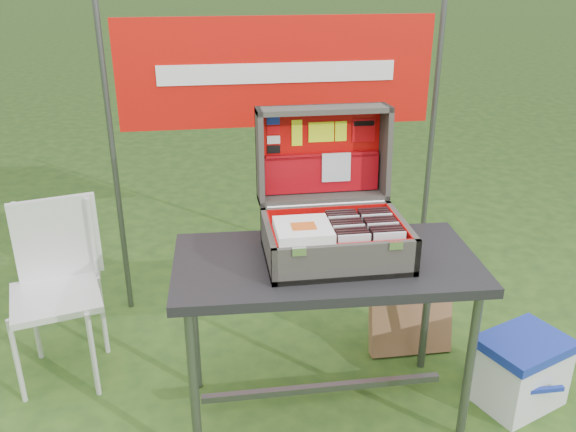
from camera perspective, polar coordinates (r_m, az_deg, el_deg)
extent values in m
plane|color=#26471A|center=(2.74, 2.25, -19.13)|extent=(80.00, 80.00, 0.00)
cube|color=black|center=(2.41, 3.58, -4.48)|extent=(1.22, 0.64, 0.04)
cylinder|color=#59595B|center=(2.38, -8.76, -15.99)|extent=(0.04, 0.04, 0.71)
cylinder|color=#59595B|center=(2.57, 16.61, -13.35)|extent=(0.04, 0.04, 0.71)
cylinder|color=#59595B|center=(2.76, -8.78, -9.74)|extent=(0.04, 0.04, 0.71)
cylinder|color=#59595B|center=(2.93, 12.88, -7.98)|extent=(0.04, 0.04, 0.71)
cube|color=#59595B|center=(2.75, 3.25, -15.75)|extent=(1.04, 0.03, 0.03)
cube|color=#504C44|center=(2.41, 4.44, -3.69)|extent=(0.55, 0.39, 0.02)
cube|color=#504C44|center=(2.22, 5.51, -4.39)|extent=(0.55, 0.02, 0.15)
cube|color=#504C44|center=(2.55, 3.60, -0.55)|extent=(0.55, 0.02, 0.15)
cube|color=#504C44|center=(2.34, -1.84, -2.75)|extent=(0.02, 0.39, 0.15)
cube|color=#504C44|center=(2.45, 10.53, -1.93)|extent=(0.02, 0.39, 0.15)
cube|color=red|center=(2.40, 4.45, -3.39)|extent=(0.51, 0.35, 0.01)
cube|color=silver|center=(2.15, 1.05, -3.35)|extent=(0.05, 0.01, 0.03)
cube|color=silver|center=(2.23, 10.07, -2.72)|extent=(0.05, 0.01, 0.03)
cylinder|color=silver|center=(2.53, 3.59, 1.07)|extent=(0.49, 0.02, 0.02)
cube|color=#504C44|center=(2.60, 3.04, 6.11)|extent=(0.55, 0.05, 0.39)
cube|color=#504C44|center=(2.50, 3.35, 9.92)|extent=(0.55, 0.15, 0.03)
cube|color=#504C44|center=(2.59, 3.27, 1.80)|extent=(0.55, 0.15, 0.03)
cube|color=#504C44|center=(2.50, -2.65, 5.53)|extent=(0.02, 0.17, 0.40)
cube|color=#504C44|center=(2.61, 9.04, 5.98)|extent=(0.02, 0.17, 0.40)
cube|color=red|center=(2.59, 3.10, 6.04)|extent=(0.50, 0.03, 0.34)
cube|color=red|center=(2.23, 5.44, -3.98)|extent=(0.51, 0.01, 0.13)
cube|color=red|center=(2.53, 3.67, -0.46)|extent=(0.51, 0.01, 0.13)
cube|color=red|center=(2.34, -1.51, -2.49)|extent=(0.01, 0.35, 0.13)
cube|color=red|center=(2.44, 10.25, -1.72)|extent=(0.01, 0.35, 0.13)
cube|color=#9C070F|center=(2.59, 3.16, 3.99)|extent=(0.49, 0.04, 0.16)
cube|color=#9C070F|center=(2.57, 3.20, 5.64)|extent=(0.48, 0.02, 0.02)
cube|color=silver|center=(2.58, 4.53, 4.57)|extent=(0.12, 0.02, 0.12)
cube|color=#1933B2|center=(2.52, -1.39, 8.91)|extent=(0.05, 0.01, 0.03)
cube|color=#C3070B|center=(2.53, -1.38, 8.02)|extent=(0.05, 0.01, 0.03)
cube|color=white|center=(2.54, -1.36, 7.14)|extent=(0.05, 0.01, 0.03)
cube|color=black|center=(2.55, -1.34, 6.26)|extent=(0.05, 0.01, 0.03)
cube|color=#D6F614|center=(2.55, 0.84, 7.78)|extent=(0.04, 0.01, 0.11)
cube|color=#D6F614|center=(2.56, 3.14, 7.85)|extent=(0.11, 0.01, 0.08)
cube|color=#D6F614|center=(2.58, 4.97, 7.91)|extent=(0.05, 0.01, 0.08)
cube|color=#C3070B|center=(2.61, 7.10, 7.96)|extent=(0.10, 0.01, 0.10)
cube|color=black|center=(2.60, 7.12, 8.60)|extent=(0.09, 0.00, 0.02)
cube|color=silver|center=(2.25, 6.18, -3.37)|extent=(0.12, 0.01, 0.14)
cube|color=black|center=(2.27, 6.05, -3.13)|extent=(0.12, 0.01, 0.14)
cube|color=black|center=(2.29, 5.92, -2.89)|extent=(0.12, 0.01, 0.14)
cube|color=black|center=(2.30, 5.79, -2.66)|extent=(0.12, 0.01, 0.14)
cube|color=silver|center=(2.32, 5.67, -2.43)|extent=(0.12, 0.01, 0.14)
cube|color=black|center=(2.34, 5.55, -2.20)|extent=(0.12, 0.01, 0.14)
cube|color=black|center=(2.36, 5.43, -1.98)|extent=(0.12, 0.01, 0.14)
cube|color=black|center=(2.38, 5.31, -1.76)|extent=(0.12, 0.01, 0.14)
cube|color=silver|center=(2.40, 5.19, -1.54)|extent=(0.12, 0.01, 0.14)
cube|color=black|center=(2.42, 5.08, -1.33)|extent=(0.12, 0.01, 0.14)
cube|color=black|center=(2.44, 4.96, -1.12)|extent=(0.12, 0.01, 0.14)
cube|color=black|center=(2.46, 4.85, -0.92)|extent=(0.12, 0.01, 0.14)
cube|color=silver|center=(2.28, 9.41, -3.13)|extent=(0.12, 0.01, 0.14)
cube|color=black|center=(2.30, 9.26, -2.90)|extent=(0.12, 0.01, 0.14)
cube|color=black|center=(2.32, 9.10, -2.67)|extent=(0.12, 0.01, 0.14)
cube|color=black|center=(2.34, 8.95, -2.44)|extent=(0.12, 0.01, 0.14)
cube|color=silver|center=(2.36, 8.80, -2.21)|extent=(0.12, 0.01, 0.14)
cube|color=black|center=(2.38, 8.66, -1.99)|extent=(0.12, 0.01, 0.14)
cube|color=black|center=(2.39, 8.51, -1.77)|extent=(0.12, 0.01, 0.14)
cube|color=black|center=(2.41, 8.37, -1.56)|extent=(0.12, 0.01, 0.14)
cube|color=silver|center=(2.43, 8.23, -1.35)|extent=(0.12, 0.01, 0.14)
cube|color=black|center=(2.45, 8.10, -1.14)|extent=(0.12, 0.01, 0.14)
cube|color=black|center=(2.47, 7.96, -0.93)|extent=(0.12, 0.01, 0.14)
cube|color=black|center=(2.49, 7.83, -0.73)|extent=(0.12, 0.01, 0.14)
cube|color=white|center=(2.26, 1.42, -1.63)|extent=(0.21, 0.21, 0.00)
cube|color=white|center=(2.26, 1.42, -1.52)|extent=(0.21, 0.21, 0.00)
cube|color=white|center=(2.25, 1.42, -1.40)|extent=(0.21, 0.21, 0.00)
cube|color=white|center=(2.25, 1.42, -1.29)|extent=(0.21, 0.21, 0.00)
cube|color=white|center=(2.25, 1.42, -1.17)|extent=(0.21, 0.21, 0.00)
cube|color=white|center=(2.25, 1.43, -1.05)|extent=(0.21, 0.21, 0.00)
cube|color=white|center=(2.25, 1.43, -0.94)|extent=(0.21, 0.21, 0.00)
cube|color=#D85919|center=(2.24, 1.47, -0.95)|extent=(0.09, 0.07, 0.00)
cube|color=white|center=(2.96, 20.88, -13.71)|extent=(0.43, 0.38, 0.28)
cube|color=#192F9F|center=(2.87, 21.34, -11.09)|extent=(0.45, 0.40, 0.04)
cube|color=#192F9F|center=(2.84, 22.41, -14.86)|extent=(0.22, 0.02, 0.02)
cube|color=silver|center=(2.96, -20.92, -7.13)|extent=(0.46, 0.46, 0.03)
cube|color=silver|center=(3.02, -20.82, -1.98)|extent=(0.38, 0.12, 0.40)
cylinder|color=silver|center=(2.98, -24.02, -12.32)|extent=(0.02, 0.02, 0.43)
cylinder|color=silver|center=(2.90, -17.76, -12.29)|extent=(0.02, 0.02, 0.43)
cylinder|color=silver|center=(3.24, -22.63, -9.05)|extent=(0.02, 0.02, 0.43)
cylinder|color=silver|center=(3.17, -16.93, -8.92)|extent=(0.02, 0.02, 0.43)
cylinder|color=silver|center=(3.07, -23.73, -2.29)|extent=(0.02, 0.02, 0.40)
cylinder|color=silver|center=(2.99, -17.79, -1.99)|extent=(0.02, 0.02, 0.40)
cube|color=#9C6949|center=(3.12, 11.38, -8.79)|extent=(0.41, 0.15, 0.43)
cylinder|color=#59595B|center=(3.28, -15.93, 4.65)|extent=(0.03, 0.03, 1.70)
cylinder|color=#59595B|center=(3.47, 13.17, 5.98)|extent=(0.03, 0.03, 1.70)
cube|color=#B90E08|center=(3.15, -1.00, 13.28)|extent=(1.60, 0.02, 0.55)
cube|color=white|center=(3.14, -0.97, 13.24)|extent=(1.20, 0.00, 0.10)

